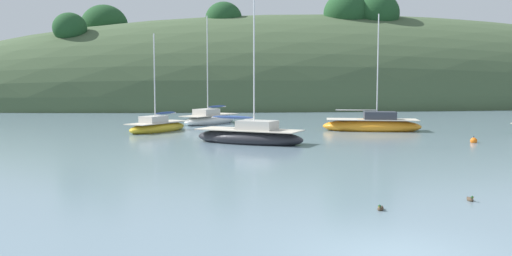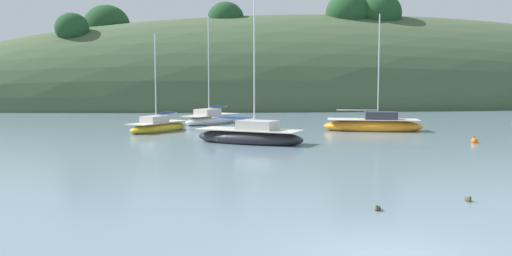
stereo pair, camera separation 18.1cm
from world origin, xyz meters
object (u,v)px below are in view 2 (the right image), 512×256
Objects in this scene: sailboat_black_sloop at (250,136)px; duck_lone_right at (378,209)px; sailboat_yellow_far at (158,127)px; sailboat_orange_cutter at (211,119)px; duck_trailing at (468,200)px; sailboat_teal_outer at (373,125)px; mooring_buoy_channel at (474,141)px.

sailboat_black_sloop is 18.39m from duck_lone_right.
duck_lone_right is at bearing -74.77° from sailboat_yellow_far.
sailboat_yellow_far is 0.77× the size of sailboat_orange_cutter.
duck_trailing is at bearing -67.81° from sailboat_yellow_far.
sailboat_teal_outer is 24.43× the size of duck_lone_right.
sailboat_teal_outer is 0.89× the size of sailboat_black_sloop.
mooring_buoy_channel is at bearing 51.33° from duck_lone_right.
sailboat_orange_cutter is at bearing 143.40° from sailboat_teal_outer.
sailboat_orange_cutter is at bearing 94.97° from sailboat_black_sloop.
sailboat_yellow_far is 20.17× the size of duck_lone_right.
sailboat_black_sloop is 27.55× the size of duck_lone_right.
sailboat_teal_outer reaches higher than mooring_buoy_channel.
sailboat_orange_cutter is at bearing 94.61° from duck_lone_right.
sailboat_teal_outer is at bearing 75.72° from duck_trailing.
duck_lone_right is 0.92× the size of duck_trailing.
sailboat_yellow_far is 28.38m from duck_lone_right.
duck_lone_right is at bearing -167.89° from duck_trailing.
sailboat_teal_outer is at bearing 69.11° from duck_lone_right.
duck_trailing is (-9.59, -15.52, -0.07)m from mooring_buoy_channel.
mooring_buoy_channel is at bearing -49.36° from sailboat_orange_cutter.
sailboat_teal_outer is 9.73m from mooring_buoy_channel.
sailboat_teal_outer reaches higher than duck_lone_right.
duck_trailing is at bearing -79.62° from sailboat_orange_cutter.
sailboat_orange_cutter is 26.25× the size of duck_lone_right.
sailboat_black_sloop reaches higher than sailboat_yellow_far.
duck_trailing is (10.87, -26.65, -0.33)m from sailboat_yellow_far.
mooring_buoy_channel is (3.32, -9.14, -0.34)m from sailboat_teal_outer.
mooring_buoy_channel is at bearing -8.25° from sailboat_black_sloop.
sailboat_black_sloop is 1.37× the size of sailboat_yellow_far.
sailboat_black_sloop reaches higher than mooring_buoy_channel.
sailboat_orange_cutter reaches higher than mooring_buoy_channel.
sailboat_orange_cutter reaches higher than duck_trailing.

